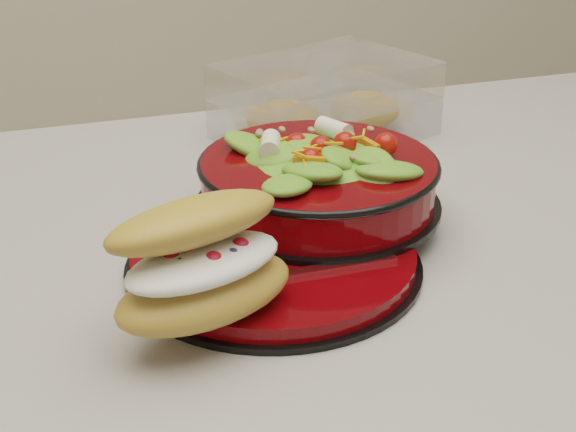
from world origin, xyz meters
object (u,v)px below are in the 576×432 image
object	(u,v)px
salad_bowl	(318,172)
fork	(305,272)
croissant	(202,262)
pastry_box	(325,102)
dinner_plate	(275,258)

from	to	relation	value
salad_bowl	fork	world-z (taller)	salad_bowl
croissant	pastry_box	xyz separation A→B (m)	(0.24, 0.38, -0.02)
dinner_plate	pastry_box	world-z (taller)	pastry_box
croissant	salad_bowl	bearing A→B (deg)	27.03
croissant	fork	xyz separation A→B (m)	(0.09, 0.03, -0.04)
croissant	pastry_box	size ratio (longest dim) A/B	0.57
salad_bowl	dinner_plate	bearing A→B (deg)	-133.15
pastry_box	dinner_plate	bearing A→B (deg)	-137.89
salad_bowl	croissant	world-z (taller)	salad_bowl
pastry_box	salad_bowl	bearing A→B (deg)	-132.03
dinner_plate	pastry_box	distance (m)	0.34
salad_bowl	fork	size ratio (longest dim) A/B	1.57
dinner_plate	fork	xyz separation A→B (m)	(0.01, -0.05, 0.01)
croissant	fork	distance (m)	0.11
dinner_plate	salad_bowl	distance (m)	0.11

